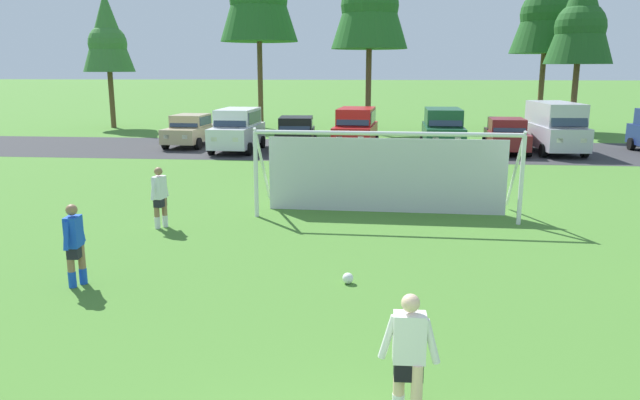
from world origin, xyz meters
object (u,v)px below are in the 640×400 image
parked_car_slot_right (506,135)px  parked_car_slot_center_right (443,129)px  soccer_ball (348,278)px  parked_car_slot_left (238,129)px  soccer_goal (386,170)px  player_winger_left (75,245)px  player_defender_far (409,359)px  parked_car_slot_far_right (555,126)px  parked_car_slot_far_left (190,130)px  parked_car_slot_center (356,128)px  player_striker_near (160,198)px  parked_car_slot_center_left (296,133)px

parked_car_slot_right → parked_car_slot_center_right: bearing=171.9°
soccer_ball → parked_car_slot_left: 19.92m
soccer_goal → soccer_ball: bearing=-97.4°
player_winger_left → parked_car_slot_right: parked_car_slot_right is taller
player_winger_left → parked_car_slot_left: 19.42m
player_defender_far → parked_car_slot_right: (5.96, 24.12, 0.05)m
parked_car_slot_far_right → parked_car_slot_far_left: bearing=177.6°
player_winger_left → parked_car_slot_right: 23.51m
parked_car_slot_center → parked_car_slot_far_right: parked_car_slot_far_right is taller
soccer_ball → parked_car_slot_center: bearing=91.9°
player_striker_near → player_defender_far: 10.43m
parked_car_slot_center → parked_car_slot_center_left: bearing=-171.1°
player_winger_left → parked_car_slot_center_left: (1.55, 19.99, 0.05)m
player_winger_left → parked_car_slot_right: size_ratio=0.38×
player_defender_far → parked_car_slot_center_left: size_ratio=0.38×
soccer_goal → parked_car_slot_far_right: size_ratio=1.53×
soccer_ball → parked_car_slot_far_right: size_ratio=0.05×
parked_car_slot_center_right → parked_car_slot_right: 3.16m
player_defender_far → parked_car_slot_left: bearing=108.0°
player_winger_left → soccer_goal: bearing=47.3°
parked_car_slot_far_left → parked_car_slot_right: size_ratio=1.00×
player_striker_near → parked_car_slot_center_right: parked_car_slot_center_right is taller
parked_car_slot_center → parked_car_slot_center_right: (4.47, 0.06, 0.00)m
player_striker_near → parked_car_slot_center_left: parked_car_slot_center_left is taller
soccer_ball → player_winger_left: player_winger_left is taller
parked_car_slot_far_left → parked_car_slot_center_right: size_ratio=0.92×
player_defender_far → parked_car_slot_left: 24.62m
player_winger_left → parked_car_slot_right: (12.21, 20.09, 0.05)m
parked_car_slot_center_left → player_defender_far: bearing=-78.9°
player_defender_far → parked_car_slot_center_right: size_ratio=0.35×
parked_car_slot_center → parked_car_slot_right: bearing=-2.9°
player_striker_near → parked_car_slot_far_right: 21.49m
parked_car_slot_far_right → soccer_goal: bearing=-121.9°
soccer_ball → parked_car_slot_right: 20.67m
parked_car_slot_center_right → player_striker_near: bearing=-119.2°
parked_car_slot_left → parked_car_slot_center: size_ratio=0.98×
parked_car_slot_center_right → parked_car_slot_far_right: (5.48, -0.30, 0.23)m
parked_car_slot_far_right → parked_car_slot_left: bearing=-176.9°
parked_car_slot_left → parked_car_slot_center_left: bearing=11.9°
soccer_ball → parked_car_slot_center_left: size_ratio=0.05×
parked_car_slot_center_left → parked_car_slot_far_left: bearing=170.1°
player_winger_left → parked_car_slot_center_left: bearing=85.6°
soccer_ball → player_defender_far: bearing=-78.4°
parked_car_slot_left → soccer_ball: bearing=-70.4°
parked_car_slot_far_left → parked_car_slot_center: (9.03, -0.56, 0.24)m
parked_car_slot_center_left → parked_car_slot_far_right: (13.02, 0.25, 0.47)m
soccer_ball → player_winger_left: size_ratio=0.13×
player_defender_far → parked_car_slot_left: size_ratio=0.35×
player_defender_far → parked_car_slot_far_left: size_ratio=0.38×
parked_car_slot_center_left → soccer_goal: bearing=-71.5°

